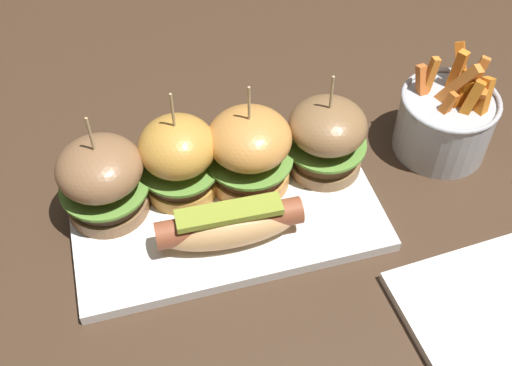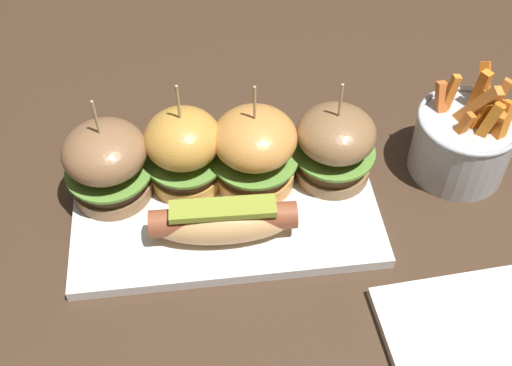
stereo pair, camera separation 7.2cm
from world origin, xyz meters
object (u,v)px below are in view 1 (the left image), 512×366
object	(u,v)px
platter_main	(227,216)
fries_bucket	(445,121)
side_plate	(498,322)
slider_center_left	(179,158)
slider_far_left	(102,179)
slider_center_right	(250,150)
slider_far_right	(327,137)
hot_dog	(230,225)

from	to	relation	value
platter_main	fries_bucket	bearing A→B (deg)	8.56
platter_main	side_plate	xyz separation A→B (m)	(0.24, -0.21, -0.00)
slider_center_left	side_plate	world-z (taller)	slider_center_left
slider_far_left	side_plate	size ratio (longest dim) A/B	0.78
slider_center_right	slider_far_right	size ratio (longest dim) A/B	1.04
hot_dog	slider_center_right	xyz separation A→B (m)	(0.04, 0.08, 0.03)
fries_bucket	slider_far_right	bearing A→B (deg)	-178.63
slider_far_left	slider_far_right	bearing A→B (deg)	-0.47
fries_bucket	side_plate	distance (m)	0.27
fries_bucket	side_plate	xyz separation A→B (m)	(-0.06, -0.26, -0.04)
slider_center_right	hot_dog	bearing A→B (deg)	-119.08
slider_center_left	side_plate	bearing A→B (deg)	-43.14
slider_center_right	slider_far_right	distance (m)	0.10
fries_bucket	platter_main	bearing A→B (deg)	-171.44
platter_main	slider_far_left	distance (m)	0.15
slider_far_left	fries_bucket	world-z (taller)	slider_far_left
slider_far_right	side_plate	bearing A→B (deg)	-67.86
platter_main	hot_dog	bearing A→B (deg)	-97.64
hot_dog	side_plate	size ratio (longest dim) A/B	0.90
slider_far_left	slider_center_left	distance (m)	0.09
slider_far_left	slider_center_left	xyz separation A→B (m)	(0.09, 0.01, 0.00)
hot_dog	slider_far_right	world-z (taller)	slider_far_right
slider_far_left	side_plate	bearing A→B (deg)	-34.64
platter_main	slider_far_left	world-z (taller)	slider_far_left
slider_center_right	side_plate	bearing A→B (deg)	-51.92
slider_center_left	fries_bucket	distance (m)	0.34
slider_center_left	side_plate	size ratio (longest dim) A/B	0.81
platter_main	slider_far_right	distance (m)	0.15
slider_far_right	side_plate	world-z (taller)	slider_far_right
hot_dog	slider_center_right	bearing A→B (deg)	60.92
hot_dog	slider_center_left	bearing A→B (deg)	112.53
side_plate	slider_far_left	bearing A→B (deg)	145.36
hot_dog	fries_bucket	distance (m)	0.31
slider_far_left	slider_center_left	size ratio (longest dim) A/B	0.96
slider_far_right	slider_far_left	bearing A→B (deg)	179.53
slider_far_right	fries_bucket	size ratio (longest dim) A/B	1.02
slider_far_left	slider_center_right	xyz separation A→B (m)	(0.17, -0.00, 0.00)
slider_far_right	side_plate	distance (m)	0.28
fries_bucket	side_plate	bearing A→B (deg)	-103.01
fries_bucket	slider_center_left	bearing A→B (deg)	178.99
side_plate	fries_bucket	bearing A→B (deg)	76.99
slider_center_left	side_plate	distance (m)	0.39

